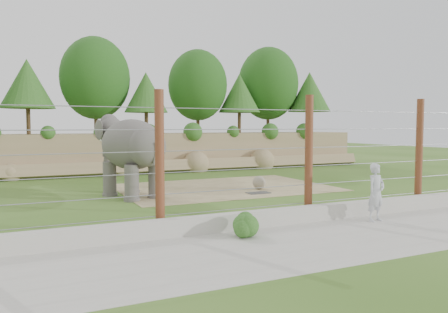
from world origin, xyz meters
name	(u,v)px	position (x,y,z in m)	size (l,w,h in m)	color
ground	(244,197)	(0.00, 0.00, 0.00)	(90.00, 90.00, 0.00)	#375D1A
back_embankment	(166,112)	(0.59, 12.68, 3.97)	(30.00, 5.52, 8.77)	#937F56
dirt_patch	(225,187)	(0.50, 3.00, 0.01)	(10.00, 7.00, 0.02)	#908154
drain_grate	(258,193)	(1.06, 0.66, 0.04)	(1.00, 0.60, 0.03)	#262628
elephant	(132,156)	(-4.24, 2.13, 1.72)	(1.82, 4.25, 3.44)	#56514E
stone_ball	(259,183)	(1.71, 1.72, 0.33)	(0.63, 0.63, 0.63)	gray
retaining_wall	(317,213)	(0.00, -5.00, 0.25)	(26.00, 0.35, 0.50)	beige
walkway	(362,235)	(0.00, -7.00, 0.01)	(26.00, 4.00, 0.01)	beige
barrier_fence	(309,157)	(0.00, -4.50, 2.00)	(20.26, 0.26, 4.00)	#5D301A
walkway_shrub	(244,225)	(-3.05, -5.80, 0.34)	(0.65, 0.65, 0.65)	#255619
zookeeper	(376,192)	(1.61, -5.84, 0.92)	(0.66, 0.44, 1.82)	silver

